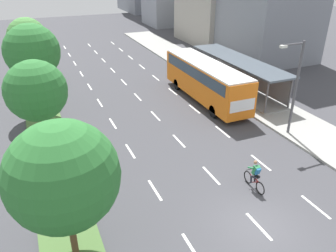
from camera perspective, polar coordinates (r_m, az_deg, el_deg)
ground_plane at (r=16.92m, az=15.13°, el=-16.10°), size 140.00×140.00×0.00m
median_strip at (r=31.37m, az=-21.05°, el=3.90°), size 2.60×52.00×0.12m
sidewalk_right at (r=36.08m, az=7.89°, el=8.33°), size 4.50×52.00×0.15m
lane_divider_left at (r=29.82m, az=-11.60°, el=3.92°), size 0.14×46.70×0.01m
lane_divider_center at (r=30.62m, az=-5.19°, el=4.97°), size 0.14×46.70×0.01m
lane_divider_right at (r=31.78m, az=0.83°, el=5.90°), size 0.14×46.70×0.01m
bus_shelter at (r=32.44m, az=12.19°, el=9.22°), size 2.90×12.65×2.86m
bus at (r=29.30m, az=6.43°, el=8.21°), size 2.54×11.29×3.37m
cyclist at (r=18.71m, az=14.63°, el=-8.28°), size 0.46×1.82×1.71m
median_tree_nearest at (r=13.07m, az=-17.53°, el=-8.18°), size 4.31×4.31×6.08m
median_tree_second at (r=19.95m, az=-21.63°, el=5.57°), size 3.45×3.45×6.31m
median_tree_third at (r=27.48m, az=-22.22°, el=11.69°), size 4.14×4.14×7.01m
median_tree_fourth at (r=35.34m, az=-22.92°, el=13.78°), size 3.67×3.67×6.34m
streetlight at (r=23.84m, az=20.83°, el=6.91°), size 1.91×0.24×6.50m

